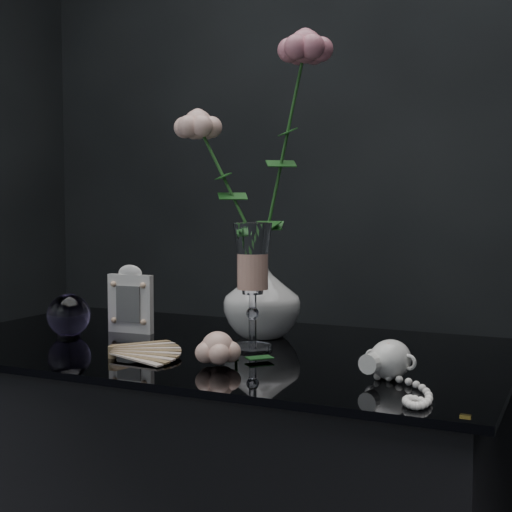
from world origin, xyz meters
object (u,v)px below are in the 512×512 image
at_px(picture_frame, 130,299).
at_px(vase, 262,297).
at_px(loose_rose, 218,348).
at_px(paperweight, 69,315).
at_px(wine_glass, 253,286).
at_px(pearl_jar, 390,358).

bearing_deg(picture_frame, vase, 12.37).
relative_size(vase, picture_frame, 1.14).
height_order(vase, loose_rose, vase).
relative_size(vase, paperweight, 1.86).
bearing_deg(vase, wine_glass, -73.66).
xyz_separation_m(wine_glass, picture_frame, (-0.29, 0.04, -0.04)).
bearing_deg(loose_rose, picture_frame, 130.78).
bearing_deg(paperweight, vase, 24.55).
xyz_separation_m(vase, loose_rose, (0.04, -0.25, -0.05)).
relative_size(picture_frame, paperweight, 1.64).
distance_m(wine_glass, loose_rose, 0.17).
distance_m(vase, pearl_jar, 0.38).
height_order(loose_rose, pearl_jar, pearl_jar).
height_order(picture_frame, loose_rose, picture_frame).
height_order(picture_frame, paperweight, picture_frame).
bearing_deg(loose_rose, wine_glass, 75.77).
height_order(vase, wine_glass, wine_glass).
bearing_deg(vase, paperweight, -155.45).
height_order(wine_glass, picture_frame, wine_glass).
distance_m(vase, loose_rose, 0.26).
distance_m(wine_glass, picture_frame, 0.29).
bearing_deg(vase, loose_rose, -81.25).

